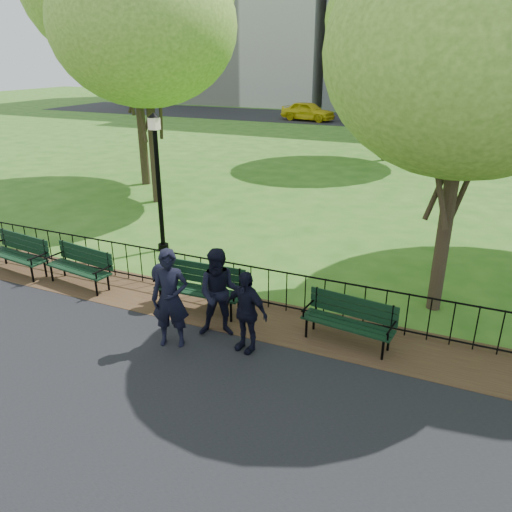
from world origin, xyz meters
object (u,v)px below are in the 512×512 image
at_px(park_bench_left_a, 81,262).
at_px(tree_near_e, 471,53).
at_px(person_left, 170,299).
at_px(tree_near_w, 144,26).
at_px(lamppost, 158,178).
at_px(sedan_silver, 374,113).
at_px(taxi, 308,111).
at_px(park_bench_left_b, 19,250).
at_px(person_mid, 220,293).
at_px(tree_far_c, 398,19).
at_px(park_bench_right_a, 350,316).
at_px(park_bench_main, 182,279).
at_px(person_right, 246,311).

xyz_separation_m(park_bench_left_a, tree_near_e, (7.53, 2.10, 4.43)).
xyz_separation_m(park_bench_left_a, person_left, (3.29, -1.33, 0.38)).
bearing_deg(tree_near_w, lamppost, -53.78).
distance_m(tree_near_w, sedan_silver, 26.32).
distance_m(taxi, sedan_silver, 5.12).
distance_m(park_bench_left_b, person_mid, 5.87).
xyz_separation_m(tree_near_e, tree_far_c, (-3.89, 15.58, 1.47)).
relative_size(park_bench_left_b, park_bench_right_a, 1.06).
relative_size(tree_near_w, person_mid, 4.85).
xyz_separation_m(park_bench_left_b, person_left, (5.18, -1.31, 0.36)).
bearing_deg(park_bench_main, tree_far_c, 85.16).
xyz_separation_m(person_left, person_mid, (0.65, 0.65, -0.06)).
bearing_deg(park_bench_main, park_bench_right_a, -0.68).
height_order(park_bench_right_a, tree_far_c, tree_far_c).
relative_size(person_left, taxi, 0.43).
xyz_separation_m(tree_near_e, person_right, (-2.94, -3.05, -4.21)).
xyz_separation_m(tree_far_c, sedan_silver, (-3.61, 14.66, -5.71)).
bearing_deg(person_right, tree_near_w, 145.28).
relative_size(tree_near_e, sedan_silver, 1.62).
bearing_deg(park_bench_left_a, tree_near_e, 23.06).
xyz_separation_m(park_bench_left_b, lamppost, (2.31, 2.67, 1.40)).
relative_size(park_bench_left_b, person_left, 0.99).
height_order(tree_near_w, tree_far_c, tree_far_c).
relative_size(park_bench_left_a, tree_near_e, 0.25).
distance_m(park_bench_main, person_left, 1.45).
height_order(park_bench_left_b, person_mid, person_mid).
bearing_deg(person_left, park_bench_main, 93.81).
distance_m(park_bench_left_a, sedan_silver, 32.35).
height_order(tree_near_e, tree_far_c, tree_far_c).
distance_m(park_bench_main, tree_near_e, 6.81).
bearing_deg(person_mid, person_left, -156.76).
bearing_deg(park_bench_left_b, park_bench_left_a, 7.55).
distance_m(tree_near_e, taxi, 32.07).
distance_m(park_bench_left_b, tree_near_e, 10.61).
bearing_deg(person_right, park_bench_right_a, 43.49).
bearing_deg(lamppost, sedan_silver, 90.77).
bearing_deg(person_left, tree_near_e, 18.99).
bearing_deg(person_mid, park_bench_left_a, 148.26).
bearing_deg(lamppost, tree_far_c, 77.95).
xyz_separation_m(tree_near_w, person_right, (7.09, -7.58, -5.04)).
bearing_deg(park_bench_left_a, tree_far_c, 85.83).
distance_m(person_left, taxi, 33.69).
xyz_separation_m(park_bench_left_b, person_mid, (5.83, -0.65, 0.30)).
bearing_deg(tree_near_e, person_mid, -142.20).
height_order(park_bench_left_a, taxi, taxi).
height_order(park_bench_right_a, sedan_silver, sedan_silver).
relative_size(park_bench_main, sedan_silver, 0.44).
distance_m(park_bench_left_b, tree_far_c, 19.46).
distance_m(tree_near_w, tree_far_c, 12.66).
bearing_deg(lamppost, park_bench_left_a, -99.19).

